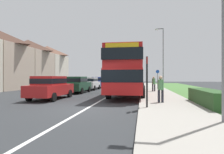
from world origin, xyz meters
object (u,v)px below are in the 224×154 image
(street_lamp_mid, at_px, (162,55))
(pedestrian_at_stop, at_px, (161,88))
(parked_car_white, at_px, (90,83))
(parked_car_blue, at_px, (99,82))
(double_decker_bus, at_px, (128,71))
(bus_stop_sign, at_px, (147,78))
(parked_car_dark_green, at_px, (77,84))
(parked_car_red, at_px, (51,87))
(pedestrian_walking_away, at_px, (154,83))
(street_lamp_near, at_px, (220,6))
(cycle_route_sign, at_px, (158,78))

(street_lamp_mid, bearing_deg, pedestrian_at_stop, -96.32)
(parked_car_white, distance_m, parked_car_blue, 5.27)
(double_decker_bus, height_order, bus_stop_sign, double_decker_bus)
(parked_car_blue, bearing_deg, pedestrian_at_stop, -65.72)
(parked_car_dark_green, xyz_separation_m, pedestrian_at_stop, (7.56, -6.81, 0.07))
(parked_car_red, relative_size, pedestrian_walking_away, 2.62)
(double_decker_bus, bearing_deg, pedestrian_walking_away, 54.73)
(parked_car_white, xyz_separation_m, street_lamp_near, (9.03, -16.01, 3.07))
(pedestrian_walking_away, bearing_deg, parked_car_dark_green, -165.93)
(parked_car_white, xyz_separation_m, parked_car_blue, (-0.00, 5.27, 0.03))
(parked_car_dark_green, xyz_separation_m, parked_car_white, (0.01, 4.67, -0.04))
(parked_car_blue, bearing_deg, parked_car_red, -90.06)
(parked_car_red, bearing_deg, bus_stop_sign, -26.05)
(cycle_route_sign, height_order, street_lamp_near, street_lamp_near)
(parked_car_red, bearing_deg, pedestrian_at_stop, -10.40)
(pedestrian_at_stop, xyz_separation_m, cycle_route_sign, (0.89, 13.33, 0.45))
(parked_car_dark_green, distance_m, cycle_route_sign, 10.68)
(parked_car_white, bearing_deg, pedestrian_walking_away, -19.67)
(parked_car_red, distance_m, street_lamp_near, 11.22)
(street_lamp_near, bearing_deg, pedestrian_at_stop, 108.09)
(double_decker_bus, height_order, cycle_route_sign, double_decker_bus)
(parked_car_blue, relative_size, street_lamp_near, 0.66)
(street_lamp_near, bearing_deg, pedestrian_walking_away, 95.82)
(double_decker_bus, bearing_deg, parked_car_dark_green, 164.76)
(street_lamp_mid, bearing_deg, street_lamp_near, -90.31)
(street_lamp_near, bearing_deg, cycle_route_sign, 91.90)
(pedestrian_at_stop, relative_size, cycle_route_sign, 0.66)
(bus_stop_sign, xyz_separation_m, street_lamp_mid, (2.41, 16.15, 3.04))
(bus_stop_sign, bearing_deg, parked_car_dark_green, 127.66)
(parked_car_dark_green, relative_size, pedestrian_at_stop, 2.38)
(double_decker_bus, xyz_separation_m, street_lamp_near, (3.74, -9.89, 1.79))
(pedestrian_walking_away, bearing_deg, parked_car_red, -136.33)
(double_decker_bus, relative_size, parked_car_dark_green, 2.78)
(parked_car_blue, bearing_deg, double_decker_bus, -65.04)
(bus_stop_sign, bearing_deg, parked_car_blue, 109.82)
(street_lamp_mid, bearing_deg, parked_car_blue, 164.61)
(parked_car_red, distance_m, pedestrian_at_stop, 7.70)
(parked_car_dark_green, relative_size, parked_car_blue, 0.89)
(double_decker_bus, distance_m, bus_stop_sign, 7.44)
(parked_car_blue, relative_size, cycle_route_sign, 1.78)
(parked_car_dark_green, bearing_deg, pedestrian_at_stop, -42.02)
(parked_car_white, xyz_separation_m, pedestrian_at_stop, (7.56, -11.49, 0.11))
(parked_car_dark_green, bearing_deg, parked_car_white, 89.93)
(parked_car_blue, height_order, bus_stop_sign, bus_stop_sign)
(parked_car_red, height_order, pedestrian_walking_away, pedestrian_walking_away)
(parked_car_white, distance_m, pedestrian_at_stop, 13.75)
(pedestrian_walking_away, bearing_deg, pedestrian_at_stop, -90.82)
(parked_car_blue, xyz_separation_m, pedestrian_walking_away, (7.68, -8.02, 0.09))
(parked_car_blue, height_order, street_lamp_mid, street_lamp_mid)
(parked_car_white, relative_size, cycle_route_sign, 1.57)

